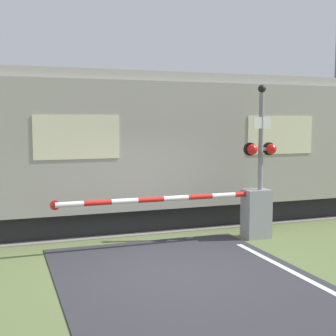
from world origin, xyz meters
name	(u,v)px	position (x,y,z in m)	size (l,w,h in m)	color
ground_plane	(173,268)	(0.00, 0.00, 0.00)	(80.00, 80.00, 0.00)	#5B6B3D
track_bed	(119,222)	(0.00, 4.13, 0.02)	(36.00, 3.20, 0.13)	gray
train	(250,146)	(3.91, 4.13, 1.99)	(19.04, 3.17, 3.89)	black
crossing_barrier	(243,211)	(2.25, 1.47, 0.65)	(4.96, 0.44, 1.14)	gray
signal_post	(261,152)	(2.68, 1.44, 2.00)	(0.80, 0.26, 3.53)	gray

